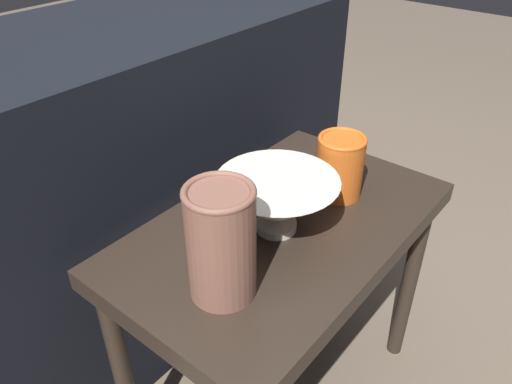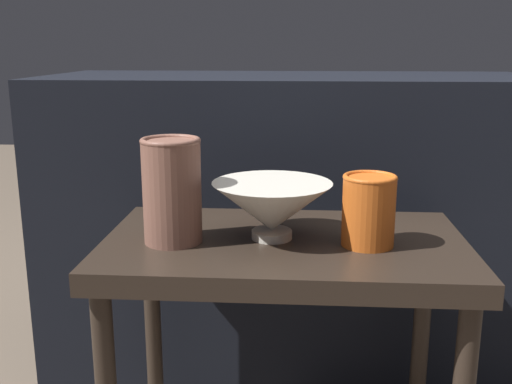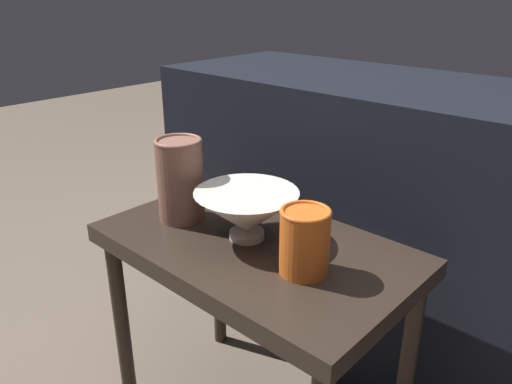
# 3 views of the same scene
# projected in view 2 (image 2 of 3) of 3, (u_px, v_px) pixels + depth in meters

# --- Properties ---
(table) EXTENTS (0.66, 0.40, 0.51)m
(table) POSITION_uv_depth(u_px,v_px,m) (284.00, 274.00, 1.11)
(table) COLOR #2D231C
(table) RESTS_ON ground_plane
(couch_backdrop) EXTENTS (1.23, 0.50, 0.78)m
(couch_backdrop) POSITION_uv_depth(u_px,v_px,m) (288.00, 223.00, 1.61)
(couch_backdrop) COLOR black
(couch_backdrop) RESTS_ON ground_plane
(bowl) EXTENTS (0.22, 0.22, 0.11)m
(bowl) POSITION_uv_depth(u_px,v_px,m) (272.00, 208.00, 1.08)
(bowl) COLOR silver
(bowl) RESTS_ON table
(vase_textured_left) EXTENTS (0.11, 0.11, 0.19)m
(vase_textured_left) POSITION_uv_depth(u_px,v_px,m) (172.00, 189.00, 1.06)
(vase_textured_left) COLOR brown
(vase_textured_left) RESTS_ON table
(vase_colorful_right) EXTENTS (0.09, 0.09, 0.13)m
(vase_colorful_right) POSITION_uv_depth(u_px,v_px,m) (369.00, 209.00, 1.05)
(vase_colorful_right) COLOR orange
(vase_colorful_right) RESTS_ON table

